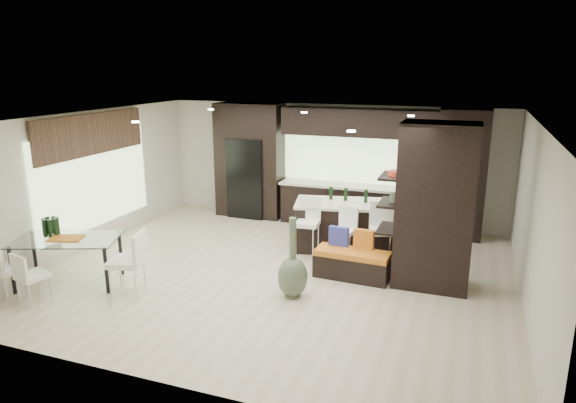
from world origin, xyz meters
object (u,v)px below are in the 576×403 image
at_px(stool_mid, 344,241).
at_px(chair_near, 33,279).
at_px(kitchen_island, 354,226).
at_px(chair_end, 127,266).
at_px(stool_left, 307,234).
at_px(chair_far, 7,274).
at_px(floor_vase, 293,258).
at_px(stool_right, 382,242).
at_px(bench, 352,264).
at_px(dining_table, 69,261).

xyz_separation_m(stool_mid, chair_near, (-4.07, -3.24, -0.04)).
relative_size(kitchen_island, chair_end, 2.41).
distance_m(stool_left, chair_far, 5.06).
height_order(stool_mid, floor_vase, floor_vase).
relative_size(stool_right, chair_end, 1.02).
distance_m(stool_left, floor_vase, 1.70).
bearing_deg(floor_vase, chair_end, -162.22).
height_order(chair_near, chair_end, chair_end).
xyz_separation_m(kitchen_island, bench, (0.31, -1.42, -0.23)).
xyz_separation_m(stool_right, bench, (-0.39, -0.62, -0.24)).
distance_m(floor_vase, chair_far, 4.47).
xyz_separation_m(stool_right, chair_far, (-5.29, -3.23, -0.08)).
bearing_deg(chair_end, stool_right, -71.09).
relative_size(stool_left, dining_table, 0.58).
distance_m(dining_table, chair_end, 1.17).
xyz_separation_m(dining_table, chair_far, (-0.52, -0.76, 0.01)).
xyz_separation_m(stool_mid, stool_right, (0.70, -0.03, 0.06)).
relative_size(chair_near, chair_end, 0.80).
distance_m(dining_table, chair_far, 0.92).
height_order(bench, floor_vase, floor_vase).
bearing_deg(chair_end, stool_left, -57.19).
bearing_deg(stool_right, chair_end, -164.70).
bearing_deg(bench, floor_vase, -121.27).
relative_size(bench, chair_near, 1.68).
relative_size(stool_left, bench, 0.74).
distance_m(kitchen_island, chair_end, 4.38).
xyz_separation_m(bench, chair_end, (-3.22, -1.85, 0.23)).
distance_m(kitchen_island, chair_near, 5.73).
bearing_deg(stool_left, floor_vase, -83.37).
distance_m(stool_left, chair_near, 4.66).
distance_m(stool_mid, stool_right, 0.71).
xyz_separation_m(kitchen_island, chair_end, (-2.91, -3.27, -0.00)).
distance_m(stool_right, bench, 0.77).
bearing_deg(dining_table, stool_right, 6.46).
bearing_deg(bench, chair_far, -148.79).
xyz_separation_m(stool_left, chair_end, (-2.21, -2.47, -0.00)).
distance_m(stool_right, floor_vase, 2.00).
height_order(kitchen_island, dining_table, kitchen_island).
relative_size(stool_mid, bench, 0.66).
relative_size(bench, chair_end, 1.35).
xyz_separation_m(kitchen_island, chair_near, (-4.07, -4.02, -0.10)).
xyz_separation_m(stool_right, dining_table, (-4.78, -2.46, -0.09)).
bearing_deg(stool_left, bench, -34.94).
distance_m(bench, dining_table, 4.76).
distance_m(chair_near, chair_end, 1.39).
xyz_separation_m(stool_right, chair_near, (-4.78, -3.22, -0.11)).
distance_m(dining_table, chair_near, 0.75).
bearing_deg(dining_table, floor_vase, -8.48).
xyz_separation_m(floor_vase, chair_far, (-4.18, -1.57, -0.24)).
bearing_deg(floor_vase, bench, 55.59).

